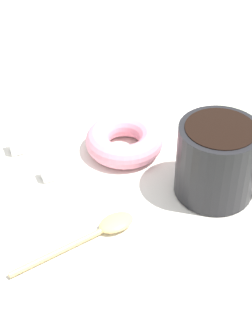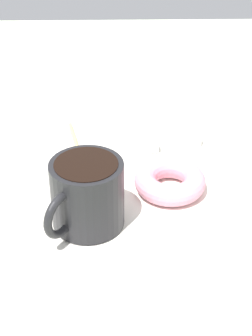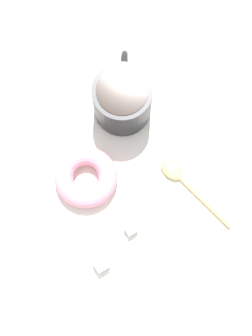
% 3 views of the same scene
% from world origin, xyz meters
% --- Properties ---
extents(ground_plane, '(1.20, 1.20, 0.02)m').
position_xyz_m(ground_plane, '(0.00, 0.00, -0.01)').
color(ground_plane, beige).
extents(napkin, '(0.33, 0.33, 0.00)m').
position_xyz_m(napkin, '(-0.02, 0.02, 0.00)').
color(napkin, white).
rests_on(napkin, ground_plane).
extents(coffee_cup, '(0.10, 0.08, 0.08)m').
position_xyz_m(coffee_cup, '(-0.10, 0.06, 0.04)').
color(coffee_cup, black).
rests_on(coffee_cup, napkin).
extents(donut, '(0.09, 0.09, 0.03)m').
position_xyz_m(donut, '(-0.04, -0.03, 0.02)').
color(donut, pink).
rests_on(donut, napkin).
extents(spoon, '(0.13, 0.04, 0.01)m').
position_xyz_m(spoon, '(0.03, 0.08, 0.01)').
color(spoon, '#D8B772').
rests_on(spoon, napkin).
extents(sugar_cube, '(0.02, 0.02, 0.02)m').
position_xyz_m(sugar_cube, '(0.07, -0.08, 0.01)').
color(sugar_cube, white).
rests_on(sugar_cube, napkin).
extents(sugar_cube_extra, '(0.01, 0.01, 0.01)m').
position_xyz_m(sugar_cube_extra, '(0.05, -0.02, 0.01)').
color(sugar_cube_extra, white).
rests_on(sugar_cube_extra, napkin).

